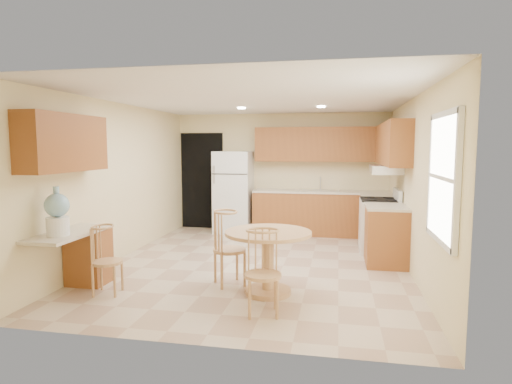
% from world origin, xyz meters
% --- Properties ---
extents(floor, '(5.50, 5.50, 0.00)m').
position_xyz_m(floor, '(0.00, 0.00, 0.00)').
color(floor, '#C4AC8E').
rests_on(floor, ground).
extents(ceiling, '(4.50, 5.50, 0.02)m').
position_xyz_m(ceiling, '(0.00, 0.00, 2.50)').
color(ceiling, white).
rests_on(ceiling, wall_back).
extents(wall_back, '(4.50, 0.02, 2.50)m').
position_xyz_m(wall_back, '(0.00, 2.75, 1.25)').
color(wall_back, beige).
rests_on(wall_back, floor).
extents(wall_front, '(4.50, 0.02, 2.50)m').
position_xyz_m(wall_front, '(0.00, -2.75, 1.25)').
color(wall_front, beige).
rests_on(wall_front, floor).
extents(wall_left, '(0.02, 5.50, 2.50)m').
position_xyz_m(wall_left, '(-2.25, 0.00, 1.25)').
color(wall_left, beige).
rests_on(wall_left, floor).
extents(wall_right, '(0.02, 5.50, 2.50)m').
position_xyz_m(wall_right, '(2.25, 0.00, 1.25)').
color(wall_right, beige).
rests_on(wall_right, floor).
extents(doorway, '(0.90, 0.02, 2.10)m').
position_xyz_m(doorway, '(-1.75, 2.73, 1.05)').
color(doorway, black).
rests_on(doorway, floor).
extents(base_cab_back, '(2.75, 0.60, 0.87)m').
position_xyz_m(base_cab_back, '(0.88, 2.45, 0.43)').
color(base_cab_back, '#9B5827').
rests_on(base_cab_back, floor).
extents(counter_back, '(2.75, 0.63, 0.04)m').
position_xyz_m(counter_back, '(0.88, 2.45, 0.89)').
color(counter_back, beige).
rests_on(counter_back, base_cab_back).
extents(base_cab_right_a, '(0.60, 0.59, 0.87)m').
position_xyz_m(base_cab_right_a, '(1.95, 1.85, 0.43)').
color(base_cab_right_a, '#9B5827').
rests_on(base_cab_right_a, floor).
extents(counter_right_a, '(0.63, 0.59, 0.04)m').
position_xyz_m(counter_right_a, '(1.95, 1.85, 0.89)').
color(counter_right_a, beige).
rests_on(counter_right_a, base_cab_right_a).
extents(base_cab_right_b, '(0.60, 0.80, 0.87)m').
position_xyz_m(base_cab_right_b, '(1.95, 0.40, 0.43)').
color(base_cab_right_b, '#9B5827').
rests_on(base_cab_right_b, floor).
extents(counter_right_b, '(0.63, 0.80, 0.04)m').
position_xyz_m(counter_right_b, '(1.95, 0.40, 0.89)').
color(counter_right_b, beige).
rests_on(counter_right_b, base_cab_right_b).
extents(upper_cab_back, '(2.75, 0.33, 0.70)m').
position_xyz_m(upper_cab_back, '(0.88, 2.58, 1.85)').
color(upper_cab_back, '#9B5827').
rests_on(upper_cab_back, wall_back).
extents(upper_cab_right, '(0.33, 2.42, 0.70)m').
position_xyz_m(upper_cab_right, '(2.08, 1.21, 1.85)').
color(upper_cab_right, '#9B5827').
rests_on(upper_cab_right, wall_right).
extents(upper_cab_left, '(0.33, 1.40, 0.70)m').
position_xyz_m(upper_cab_left, '(-2.08, -1.60, 1.85)').
color(upper_cab_left, '#9B5827').
rests_on(upper_cab_left, wall_left).
extents(sink, '(0.78, 0.44, 0.01)m').
position_xyz_m(sink, '(0.85, 2.45, 0.91)').
color(sink, silver).
rests_on(sink, counter_back).
extents(range_hood, '(0.50, 0.76, 0.14)m').
position_xyz_m(range_hood, '(2.00, 1.18, 1.42)').
color(range_hood, silver).
rests_on(range_hood, upper_cab_right).
extents(desk_pedestal, '(0.48, 0.42, 0.72)m').
position_xyz_m(desk_pedestal, '(-2.00, -1.32, 0.36)').
color(desk_pedestal, '#9B5827').
rests_on(desk_pedestal, floor).
extents(desk_top, '(0.50, 1.20, 0.04)m').
position_xyz_m(desk_top, '(-2.00, -1.70, 0.75)').
color(desk_top, beige).
rests_on(desk_top, desk_pedestal).
extents(window, '(0.06, 1.12, 1.30)m').
position_xyz_m(window, '(2.23, -1.85, 1.50)').
color(window, white).
rests_on(window, wall_right).
extents(can_light_a, '(0.14, 0.14, 0.02)m').
position_xyz_m(can_light_a, '(-0.50, 1.20, 2.48)').
color(can_light_a, white).
rests_on(can_light_a, ceiling).
extents(can_light_b, '(0.14, 0.14, 0.02)m').
position_xyz_m(can_light_b, '(0.90, 1.20, 2.48)').
color(can_light_b, white).
rests_on(can_light_b, ceiling).
extents(refrigerator, '(0.75, 0.73, 1.70)m').
position_xyz_m(refrigerator, '(-0.95, 2.40, 0.85)').
color(refrigerator, white).
rests_on(refrigerator, floor).
extents(stove, '(0.65, 0.76, 1.09)m').
position_xyz_m(stove, '(1.92, 1.18, 0.47)').
color(stove, white).
rests_on(stove, floor).
extents(dining_table, '(1.06, 1.06, 0.78)m').
position_xyz_m(dining_table, '(0.39, -1.26, 0.51)').
color(dining_table, tan).
rests_on(dining_table, floor).
extents(chair_table_a, '(0.43, 0.55, 0.97)m').
position_xyz_m(chair_table_a, '(-0.16, -1.11, 0.59)').
color(chair_table_a, tan).
rests_on(chair_table_a, floor).
extents(chair_table_b, '(0.40, 0.42, 0.91)m').
position_xyz_m(chair_table_b, '(0.44, -2.00, 0.56)').
color(chair_table_b, tan).
rests_on(chair_table_b, floor).
extents(chair_desk, '(0.37, 0.48, 0.84)m').
position_xyz_m(chair_desk, '(-1.55, -1.72, 0.51)').
color(chair_desk, tan).
rests_on(chair_desk, floor).
extents(water_crock, '(0.28, 0.28, 0.58)m').
position_xyz_m(water_crock, '(-2.00, -1.92, 1.03)').
color(water_crock, white).
rests_on(water_crock, desk_top).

